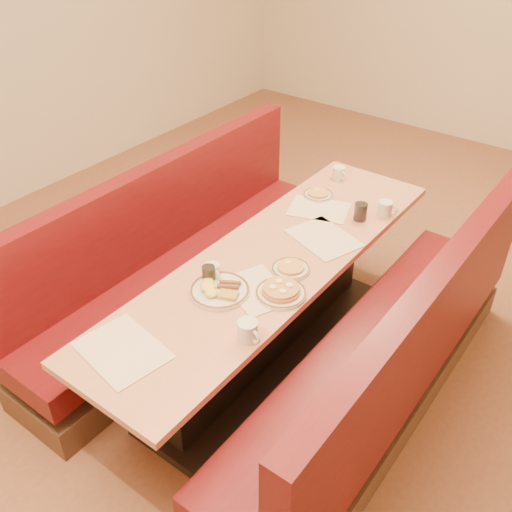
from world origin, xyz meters
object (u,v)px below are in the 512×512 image
Objects in this scene: eggs_plate at (219,290)px; coffee_mug_d at (339,173)px; pancake_plate at (281,291)px; soda_tumbler_mid at (361,212)px; coffee_mug_b at (213,271)px; diner_table at (272,310)px; soda_tumbler_near at (209,275)px; coffee_mug_c at (386,208)px; coffee_mug_a at (248,331)px; booth_left at (181,268)px; booth_right at (386,367)px.

eggs_plate is 2.69× the size of coffee_mug_d.
soda_tumbler_mid reaches higher than pancake_plate.
coffee_mug_b is 1.03m from soda_tumbler_mid.
diner_table is at bearing -106.02° from soda_tumbler_mid.
diner_table is 26.28× the size of soda_tumbler_near.
coffee_mug_a is at bearing -103.57° from coffee_mug_c.
eggs_plate is at bearing -62.22° from coffee_mug_d.
booth_left is 22.03× the size of coffee_mug_d.
diner_table is at bearing 180.00° from booth_right.
booth_left reaches higher than soda_tumbler_near.
booth_right reaches higher than soda_tumbler_near.
coffee_mug_c reaches higher than coffee_mug_b.
coffee_mug_a reaches higher than soda_tumbler_near.
booth_left is at bearing 180.00° from diner_table.
coffee_mug_c is at bearing 69.91° from diner_table.
coffee_mug_c reaches higher than diner_table.
coffee_mug_c is at bearing 37.36° from booth_left.
diner_table is at bearing 132.20° from pancake_plate.
booth_left is 0.83m from soda_tumbler_near.
coffee_mug_b is 1.12× the size of soda_tumbler_near.
soda_tumbler_mid is at bearing 92.09° from pancake_plate.
soda_tumbler_mid reaches higher than coffee_mug_a.
booth_left is at bearing -96.03° from coffee_mug_d.
eggs_plate is 1.08m from soda_tumbler_mid.
booth_right is at bearing 24.81° from pancake_plate.
coffee_mug_d is at bearing 120.60° from coffee_mug_a.
soda_tumbler_near reaches higher than diner_table.
coffee_mug_a reaches higher than pancake_plate.
soda_tumbler_near is at bearing -60.00° from coffee_mug_b.
coffee_mug_a is 1.24× the size of soda_tumbler_mid.
booth_left is at bearing 180.00° from booth_right.
soda_tumbler_mid reaches higher than soda_tumbler_near.
pancake_plate is 2.10× the size of coffee_mug_c.
coffee_mug_d is at bearing 95.72° from eggs_plate.
booth_right is at bearing -49.49° from soda_tumbler_mid.
booth_right is 0.87m from coffee_mug_a.
coffee_mug_b is at bearing 143.13° from eggs_plate.
soda_tumbler_near is (-0.14, -0.38, 0.42)m from diner_table.
soda_tumbler_mid is at bearing 130.51° from booth_right.
pancake_plate is (-0.52, -0.24, 0.41)m from booth_right.
eggs_plate is 1.45m from coffee_mug_d.
booth_left is at bearing 149.10° from eggs_plate.
coffee_mug_d is at bearing 107.64° from pancake_plate.
coffee_mug_b is at bearing -66.27° from coffee_mug_d.
eggs_plate reaches higher than pancake_plate.
pancake_plate is (0.22, -0.24, 0.40)m from diner_table.
diner_table is 18.68× the size of coffee_mug_a.
booth_left is (-0.73, 0.00, -0.01)m from diner_table.
booth_left is at bearing 147.68° from soda_tumbler_near.
soda_tumbler_mid reaches higher than diner_table.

